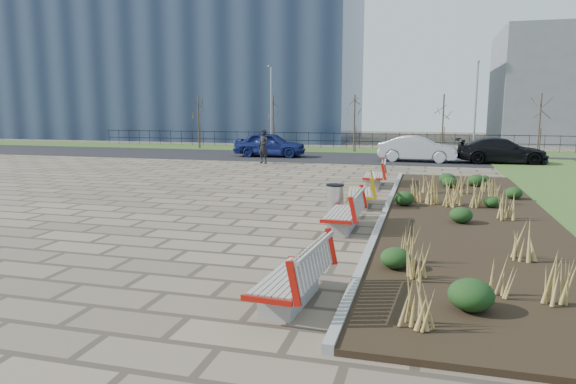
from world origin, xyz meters
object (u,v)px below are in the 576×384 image
(lamp_west, at_px, (271,109))
(lamp_east, at_px, (476,109))
(car_blue, at_px, (270,144))
(car_silver, at_px, (418,149))
(bench_b, at_px, (343,211))
(car_black, at_px, (502,151))
(bench_c, at_px, (360,190))
(pedestrian, at_px, (263,146))
(litter_bin, at_px, (335,201))
(bench_a, at_px, (290,273))
(bench_d, at_px, (374,174))

(lamp_west, bearing_deg, lamp_east, 0.00)
(car_blue, distance_m, car_silver, 9.27)
(bench_b, height_order, car_black, car_black)
(car_blue, bearing_deg, bench_c, -155.15)
(pedestrian, relative_size, car_silver, 0.43)
(litter_bin, height_order, car_black, car_black)
(bench_a, distance_m, litter_bin, 6.67)
(bench_a, height_order, pedestrian, pedestrian)
(bench_d, bearing_deg, lamp_east, 68.21)
(pedestrian, relative_size, lamp_west, 0.32)
(pedestrian, bearing_deg, lamp_east, 59.66)
(bench_d, relative_size, lamp_east, 0.35)
(bench_a, relative_size, car_black, 0.43)
(car_silver, relative_size, car_black, 0.91)
(bench_b, distance_m, bench_c, 3.41)
(car_black, bearing_deg, lamp_east, 8.27)
(bench_c, height_order, lamp_west, lamp_west)
(bench_d, height_order, lamp_east, lamp_east)
(bench_b, xyz_separation_m, car_silver, (1.52, 17.97, 0.26))
(bench_a, relative_size, lamp_west, 0.35)
(bench_c, height_order, car_black, car_black)
(bench_b, bearing_deg, bench_c, 90.07)
(bench_d, bearing_deg, bench_a, -93.75)
(lamp_east, bearing_deg, lamp_west, 180.00)
(car_silver, xyz_separation_m, lamp_east, (3.48, 5.17, 2.28))
(car_silver, bearing_deg, bench_d, 175.26)
(car_blue, relative_size, lamp_east, 0.76)
(bench_a, relative_size, lamp_east, 0.35)
(bench_b, distance_m, bench_d, 7.78)
(pedestrian, bearing_deg, bench_d, -20.79)
(bench_b, distance_m, pedestrian, 16.30)
(car_black, height_order, lamp_west, lamp_west)
(litter_bin, xyz_separation_m, car_silver, (1.97, 16.59, 0.28))
(bench_b, height_order, bench_d, same)
(lamp_west, distance_m, lamp_east, 14.00)
(car_silver, bearing_deg, litter_bin, 176.98)
(litter_bin, xyz_separation_m, lamp_east, (5.45, 21.75, 2.57))
(bench_c, relative_size, lamp_east, 0.35)
(bench_c, bearing_deg, pedestrian, 114.13)
(car_silver, relative_size, lamp_east, 0.75)
(lamp_east, bearing_deg, car_black, -77.47)
(bench_a, bearing_deg, bench_d, 94.21)
(lamp_west, bearing_deg, bench_b, -68.75)
(bench_c, distance_m, litter_bin, 2.07)
(bench_c, xyz_separation_m, car_black, (6.10, 14.76, 0.23))
(bench_b, bearing_deg, litter_bin, 107.91)
(litter_bin, height_order, lamp_west, lamp_west)
(bench_c, height_order, pedestrian, pedestrian)
(bench_b, height_order, lamp_west, lamp_west)
(litter_bin, distance_m, lamp_east, 22.57)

